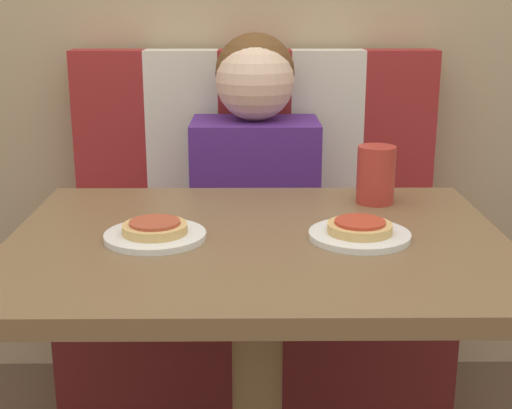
# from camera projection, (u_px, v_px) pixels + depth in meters

# --- Properties ---
(booth_seat) EXTENTS (1.05, 0.46, 0.43)m
(booth_seat) POSITION_uv_depth(u_px,v_px,m) (255.00, 340.00, 2.08)
(booth_seat) COLOR #5B1919
(booth_seat) RESTS_ON ground_plane
(booth_backrest) EXTENTS (1.05, 0.10, 0.60)m
(booth_backrest) POSITION_uv_depth(u_px,v_px,m) (255.00, 153.00, 2.11)
(booth_backrest) COLOR maroon
(booth_backrest) RESTS_ON booth_seat
(dining_table) EXTENTS (0.93, 0.72, 0.74)m
(dining_table) POSITION_uv_depth(u_px,v_px,m) (257.00, 288.00, 1.37)
(dining_table) COLOR brown
(dining_table) RESTS_ON ground_plane
(person) EXTENTS (0.34, 0.24, 0.66)m
(person) POSITION_uv_depth(u_px,v_px,m) (255.00, 155.00, 1.93)
(person) COLOR #4C237A
(person) RESTS_ON booth_seat
(plate_left) EXTENTS (0.19, 0.19, 0.01)m
(plate_left) POSITION_uv_depth(u_px,v_px,m) (155.00, 236.00, 1.32)
(plate_left) COLOR white
(plate_left) RESTS_ON dining_table
(plate_right) EXTENTS (0.19, 0.19, 0.01)m
(plate_right) POSITION_uv_depth(u_px,v_px,m) (359.00, 235.00, 1.32)
(plate_right) COLOR white
(plate_right) RESTS_ON dining_table
(pizza_left) EXTENTS (0.12, 0.12, 0.02)m
(pizza_left) POSITION_uv_depth(u_px,v_px,m) (155.00, 227.00, 1.32)
(pizza_left) COLOR tan
(pizza_left) RESTS_ON plate_left
(pizza_right) EXTENTS (0.12, 0.12, 0.02)m
(pizza_right) POSITION_uv_depth(u_px,v_px,m) (360.00, 227.00, 1.32)
(pizza_right) COLOR tan
(pizza_right) RESTS_ON plate_right
(drinking_cup) EXTENTS (0.08, 0.08, 0.13)m
(drinking_cup) POSITION_uv_depth(u_px,v_px,m) (376.00, 175.00, 1.54)
(drinking_cup) COLOR #B23328
(drinking_cup) RESTS_ON dining_table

